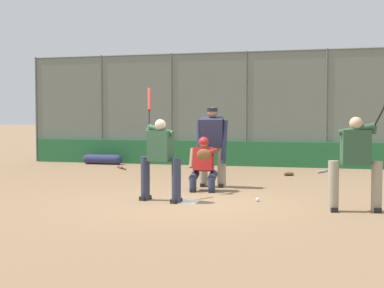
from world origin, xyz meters
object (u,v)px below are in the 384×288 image
object	(u,v)px
catcher_behind_plate	(203,163)
spare_bat_by_padding	(323,171)
umpire_home	(212,144)
baseball_loose	(258,199)
equipment_bag_dugout_side	(103,159)
spare_bat_near_backstop	(121,168)
batter_at_plate	(160,157)
batter_on_deck	(356,160)
fielding_glove_on_dirt	(289,174)

from	to	relation	value
catcher_behind_plate	spare_bat_by_padding	xyz separation A→B (m)	(-2.48, -4.55, -0.58)
umpire_home	baseball_loose	size ratio (longest dim) A/B	24.65
equipment_bag_dugout_side	spare_bat_near_backstop	bearing A→B (deg)	132.31
batter_at_plate	batter_on_deck	world-z (taller)	batter_on_deck
spare_bat_near_backstop	equipment_bag_dugout_side	xyz separation A→B (m)	(1.17, -1.28, 0.13)
fielding_glove_on_dirt	baseball_loose	bearing A→B (deg)	86.67
catcher_behind_plate	spare_bat_near_backstop	distance (m)	5.54
baseball_loose	batter_on_deck	bearing A→B (deg)	158.51
catcher_behind_plate	equipment_bag_dugout_side	bearing A→B (deg)	-54.41
batter_at_plate	catcher_behind_plate	xyz separation A→B (m)	(-0.48, -1.56, -0.25)
batter_at_plate	baseball_loose	xyz separation A→B (m)	(-1.81, -0.45, -0.82)
batter_at_plate	spare_bat_near_backstop	bearing A→B (deg)	-46.36
baseball_loose	spare_bat_by_padding	bearing A→B (deg)	-101.58
batter_on_deck	equipment_bag_dugout_side	distance (m)	10.71
catcher_behind_plate	batter_on_deck	world-z (taller)	batter_on_deck
batter_on_deck	spare_bat_near_backstop	size ratio (longest dim) A/B	3.29
umpire_home	spare_bat_near_backstop	size ratio (longest dim) A/B	2.69
catcher_behind_plate	spare_bat_near_backstop	world-z (taller)	catcher_behind_plate
equipment_bag_dugout_side	umpire_home	bearing A→B (deg)	135.27
catcher_behind_plate	umpire_home	bearing A→B (deg)	-99.31
baseball_loose	equipment_bag_dugout_side	bearing A→B (deg)	-47.26
spare_bat_near_backstop	equipment_bag_dugout_side	bearing A→B (deg)	4.62
batter_at_plate	equipment_bag_dugout_side	size ratio (longest dim) A/B	1.56
fielding_glove_on_dirt	equipment_bag_dugout_side	distance (m)	6.65
baseball_loose	batter_at_plate	bearing A→B (deg)	13.86
batter_at_plate	catcher_behind_plate	world-z (taller)	batter_at_plate
batter_at_plate	fielding_glove_on_dirt	size ratio (longest dim) A/B	7.89
batter_at_plate	fielding_glove_on_dirt	distance (m)	5.52
batter_at_plate	spare_bat_by_padding	size ratio (longest dim) A/B	2.79
fielding_glove_on_dirt	equipment_bag_dugout_side	xyz separation A→B (m)	(6.35, -1.97, 0.11)
fielding_glove_on_dirt	equipment_bag_dugout_side	world-z (taller)	equipment_bag_dugout_side
spare_bat_near_backstop	catcher_behind_plate	bearing A→B (deg)	-177.05
batter_at_plate	baseball_loose	distance (m)	2.03
spare_bat_near_backstop	spare_bat_by_padding	xyz separation A→B (m)	(-6.07, -0.37, 0.00)
batter_on_deck	baseball_loose	world-z (taller)	batter_on_deck
spare_bat_near_backstop	baseball_loose	bearing A→B (deg)	-174.85
spare_bat_near_backstop	fielding_glove_on_dirt	world-z (taller)	fielding_glove_on_dirt
fielding_glove_on_dirt	spare_bat_by_padding	bearing A→B (deg)	-130.13
spare_bat_by_padding	batter_on_deck	bearing A→B (deg)	33.56
fielding_glove_on_dirt	batter_on_deck	bearing A→B (deg)	105.66
spare_bat_near_backstop	fielding_glove_on_dirt	bearing A→B (deg)	-135.28
catcher_behind_plate	umpire_home	world-z (taller)	umpire_home
spare_bat_near_backstop	umpire_home	bearing A→B (deg)	-171.41
fielding_glove_on_dirt	umpire_home	bearing A→B (deg)	61.03
batter_at_plate	umpire_home	xyz separation A→B (m)	(-0.53, -2.27, 0.13)
fielding_glove_on_dirt	batter_at_plate	bearing A→B (deg)	67.68
batter_on_deck	fielding_glove_on_dirt	xyz separation A→B (m)	(1.49, -5.30, -0.83)
umpire_home	fielding_glove_on_dirt	xyz separation A→B (m)	(-1.54, -2.79, -0.94)
spare_bat_by_padding	baseball_loose	bearing A→B (deg)	16.66
spare_bat_by_padding	baseball_loose	xyz separation A→B (m)	(1.16, 5.67, 0.00)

